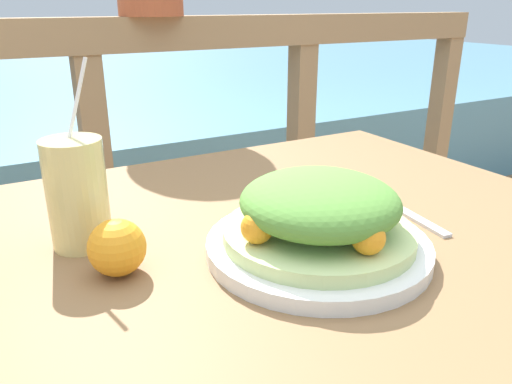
% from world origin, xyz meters
% --- Properties ---
extents(patio_table, '(1.18, 0.88, 0.75)m').
position_xyz_m(patio_table, '(0.00, 0.00, 0.65)').
color(patio_table, olive).
rests_on(patio_table, ground_plane).
extents(railing_fence, '(2.80, 0.08, 1.02)m').
position_xyz_m(railing_fence, '(0.00, 0.84, 0.71)').
color(railing_fence, '#937551').
rests_on(railing_fence, ground_plane).
extents(sea_backdrop, '(12.00, 4.00, 0.53)m').
position_xyz_m(sea_backdrop, '(0.00, 3.34, 0.26)').
color(sea_backdrop, '#568EA8').
rests_on(sea_backdrop, ground_plane).
extents(salad_plate, '(0.29, 0.29, 0.11)m').
position_xyz_m(salad_plate, '(0.09, -0.06, 0.80)').
color(salad_plate, silver).
rests_on(salad_plate, patio_table).
extents(drink_glass, '(0.08, 0.08, 0.25)m').
position_xyz_m(drink_glass, '(-0.17, 0.12, 0.82)').
color(drink_glass, '#DBCC7F').
rests_on(drink_glass, patio_table).
extents(fork, '(0.04, 0.18, 0.00)m').
position_xyz_m(fork, '(0.29, -0.02, 0.75)').
color(fork, silver).
rests_on(fork, patio_table).
extents(orange_near_basket, '(0.07, 0.07, 0.07)m').
position_xyz_m(orange_near_basket, '(-0.15, 0.02, 0.78)').
color(orange_near_basket, orange).
rests_on(orange_near_basket, patio_table).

